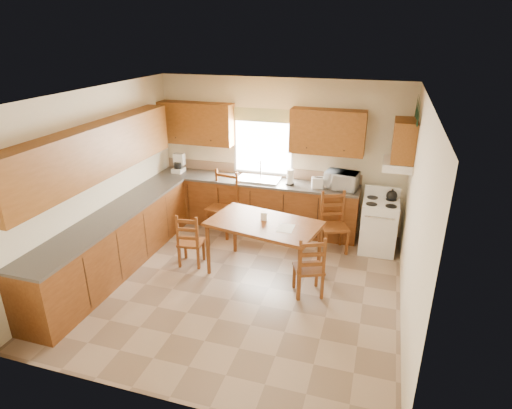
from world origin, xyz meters
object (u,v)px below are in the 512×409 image
(stove, at_px, (379,227))
(chair_far_right, at_px, (335,223))
(microwave, at_px, (342,180))
(chair_far_left, at_px, (222,204))
(chair_near_left, at_px, (191,239))
(dining_table, at_px, (264,248))
(chair_near_right, at_px, (309,265))

(stove, xyz_separation_m, chair_far_right, (-0.70, -0.24, 0.07))
(microwave, relative_size, chair_far_left, 0.44)
(stove, distance_m, chair_near_left, 3.08)
(stove, bearing_deg, chair_near_left, -154.82)
(dining_table, xyz_separation_m, chair_near_right, (0.74, -0.34, 0.03))
(chair_far_right, bearing_deg, dining_table, -155.06)
(chair_near_right, bearing_deg, stove, -142.22)
(dining_table, relative_size, chair_near_left, 1.83)
(microwave, relative_size, chair_far_right, 0.50)
(chair_near_left, distance_m, chair_near_right, 1.93)
(microwave, distance_m, chair_near_right, 2.01)
(chair_near_left, xyz_separation_m, chair_far_left, (0.07, 1.16, 0.13))
(chair_near_right, xyz_separation_m, chair_far_right, (0.17, 1.37, 0.04))
(chair_near_left, relative_size, chair_near_right, 0.95)
(stove, distance_m, chair_far_right, 0.74)
(microwave, distance_m, dining_table, 1.93)
(chair_near_right, distance_m, chair_far_right, 1.38)
(chair_far_right, bearing_deg, microwave, 65.43)
(dining_table, bearing_deg, stove, 48.97)
(microwave, bearing_deg, chair_near_left, -132.97)
(microwave, distance_m, chair_far_right, 0.79)
(microwave, distance_m, chair_near_left, 2.72)
(chair_near_left, height_order, chair_near_right, chair_near_right)
(stove, relative_size, chair_far_right, 0.85)
(dining_table, distance_m, chair_far_left, 1.56)
(stove, relative_size, microwave, 1.71)
(dining_table, bearing_deg, microwave, 70.39)
(microwave, relative_size, chair_near_left, 0.57)
(microwave, height_order, dining_table, microwave)
(chair_far_left, bearing_deg, chair_far_right, 7.46)
(chair_near_left, relative_size, chair_far_left, 0.77)
(dining_table, relative_size, chair_far_right, 1.59)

